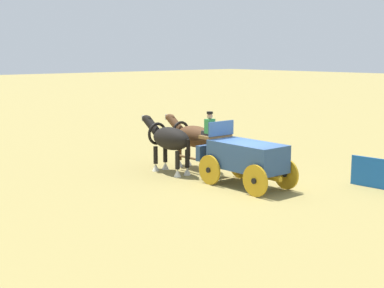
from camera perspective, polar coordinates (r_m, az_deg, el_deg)
ground_plane at (r=20.11m, az=5.76°, el=-4.47°), size 220.00×220.00×0.00m
show_wagon at (r=19.97m, az=5.48°, el=-1.30°), size 5.76×1.82×2.65m
draft_horse_near at (r=22.17m, az=-2.44°, el=0.47°), size 3.12×0.96×2.24m
draft_horse_off at (r=22.99m, az=0.11°, el=0.70°), size 3.19×0.94×2.19m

